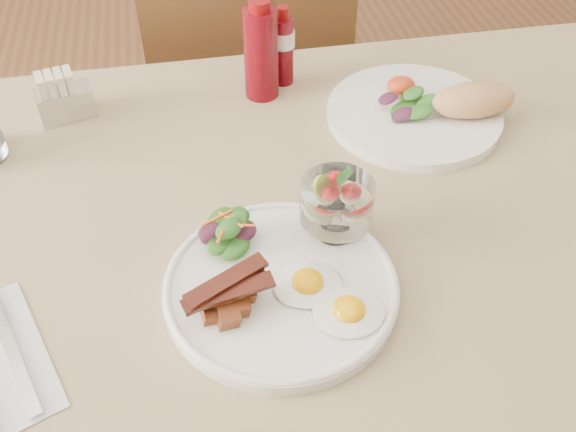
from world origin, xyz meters
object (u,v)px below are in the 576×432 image
object	(u,v)px
second_plate	(428,109)
hot_sauce_bottle	(283,47)
chair_far	(247,93)
ketchup_bottle	(261,52)
table	(308,262)
fruit_cup	(337,202)
main_plate	(281,287)
sugar_caddy	(63,98)

from	to	relation	value
second_plate	hot_sauce_bottle	world-z (taller)	hot_sauce_bottle
chair_far	ketchup_bottle	world-z (taller)	chair_far
table	chair_far	size ratio (longest dim) A/B	1.43
chair_far	second_plate	bearing A→B (deg)	-64.13
hot_sauce_bottle	table	bearing A→B (deg)	-94.45
second_plate	hot_sauce_bottle	xyz separation A→B (m)	(-0.20, 0.15, 0.05)
hot_sauce_bottle	chair_far	bearing A→B (deg)	94.63
fruit_cup	second_plate	size ratio (longest dim) A/B	0.32
main_plate	fruit_cup	bearing A→B (deg)	40.71
second_plate	hot_sauce_bottle	size ratio (longest dim) A/B	2.17
fruit_cup	sugar_caddy	xyz separation A→B (m)	(-0.35, 0.35, -0.03)
hot_sauce_bottle	main_plate	bearing A→B (deg)	-100.83
fruit_cup	main_plate	bearing A→B (deg)	-139.29
hot_sauce_bottle	sugar_caddy	world-z (taller)	hot_sauce_bottle
table	second_plate	distance (m)	0.32
second_plate	hot_sauce_bottle	distance (m)	0.26
main_plate	fruit_cup	world-z (taller)	fruit_cup
ketchup_bottle	second_plate	bearing A→B (deg)	-26.04
table	ketchup_bottle	distance (m)	0.35
fruit_cup	ketchup_bottle	world-z (taller)	ketchup_bottle
fruit_cup	hot_sauce_bottle	xyz separation A→B (m)	(0.00, 0.39, -0.00)
sugar_caddy	hot_sauce_bottle	bearing A→B (deg)	-7.75
ketchup_bottle	hot_sauce_bottle	xyz separation A→B (m)	(0.04, 0.03, -0.01)
sugar_caddy	fruit_cup	bearing A→B (deg)	-57.96
fruit_cup	ketchup_bottle	xyz separation A→B (m)	(-0.04, 0.35, 0.01)
second_plate	ketchup_bottle	size ratio (longest dim) A/B	1.77
hot_sauce_bottle	fruit_cup	bearing A→B (deg)	-90.66
chair_far	sugar_caddy	distance (m)	0.55
main_plate	hot_sauce_bottle	bearing A→B (deg)	79.17
second_plate	ketchup_bottle	bearing A→B (deg)	153.96
hot_sauce_bottle	sugar_caddy	size ratio (longest dim) A/B	1.44
sugar_caddy	main_plate	bearing A→B (deg)	-70.51
table	main_plate	xyz separation A→B (m)	(-0.06, -0.12, 0.10)
fruit_cup	ketchup_bottle	bearing A→B (deg)	95.98
fruit_cup	second_plate	bearing A→B (deg)	48.28
main_plate	hot_sauce_bottle	xyz separation A→B (m)	(0.09, 0.46, 0.06)
fruit_cup	second_plate	world-z (taller)	fruit_cup
ketchup_bottle	sugar_caddy	distance (m)	0.32
main_plate	second_plate	xyz separation A→B (m)	(0.29, 0.31, 0.01)
chair_far	ketchup_bottle	bearing A→B (deg)	-92.46
table	chair_far	distance (m)	0.68
table	main_plate	distance (m)	0.16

